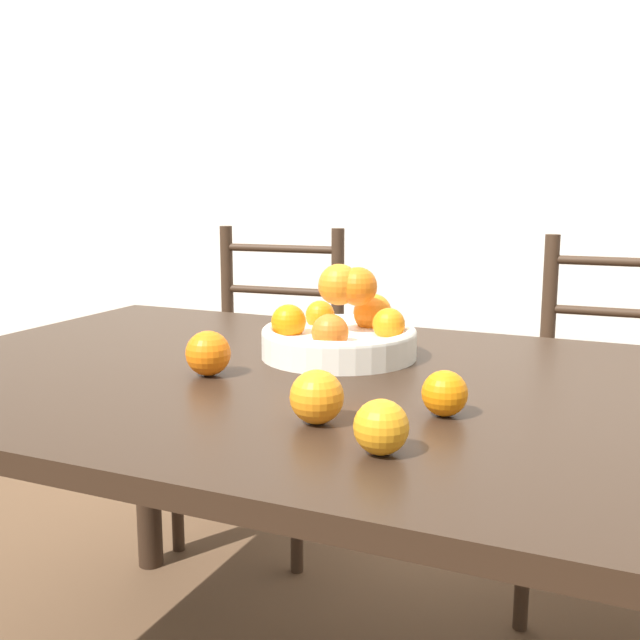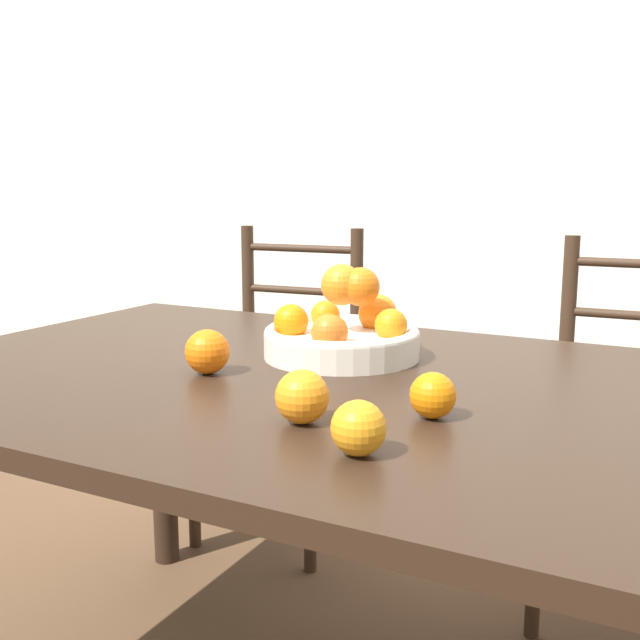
# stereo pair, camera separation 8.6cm
# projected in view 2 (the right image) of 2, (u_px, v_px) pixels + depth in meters

# --- Properties ---
(wall_back) EXTENTS (8.00, 0.06, 2.60)m
(wall_back) POSITION_uv_depth(u_px,v_px,m) (519.00, 118.00, 2.57)
(wall_back) COLOR silver
(wall_back) RESTS_ON ground_plane
(dining_table) EXTENTS (1.58, 1.03, 0.74)m
(dining_table) POSITION_uv_depth(u_px,v_px,m) (309.00, 422.00, 1.36)
(dining_table) COLOR black
(dining_table) RESTS_ON ground_plane
(fruit_bowl) EXTENTS (0.31, 0.31, 0.19)m
(fruit_bowl) POSITION_uv_depth(u_px,v_px,m) (343.00, 330.00, 1.47)
(fruit_bowl) COLOR silver
(fruit_bowl) RESTS_ON dining_table
(orange_loose_0) EXTENTS (0.08, 0.08, 0.08)m
(orange_loose_0) POSITION_uv_depth(u_px,v_px,m) (207.00, 352.00, 1.35)
(orange_loose_0) COLOR orange
(orange_loose_0) RESTS_ON dining_table
(orange_loose_1) EXTENTS (0.08, 0.08, 0.08)m
(orange_loose_1) POSITION_uv_depth(u_px,v_px,m) (302.00, 397.00, 1.07)
(orange_loose_1) COLOR orange
(orange_loose_1) RESTS_ON dining_table
(orange_loose_2) EXTENTS (0.07, 0.07, 0.07)m
(orange_loose_2) POSITION_uv_depth(u_px,v_px,m) (358.00, 428.00, 0.94)
(orange_loose_2) COLOR orange
(orange_loose_2) RESTS_ON dining_table
(orange_loose_3) EXTENTS (0.07, 0.07, 0.07)m
(orange_loose_3) POSITION_uv_depth(u_px,v_px,m) (433.00, 395.00, 1.09)
(orange_loose_3) COLOR orange
(orange_loose_3) RESTS_ON dining_table
(chair_left) EXTENTS (0.45, 0.43, 0.94)m
(chair_left) POSITION_uv_depth(u_px,v_px,m) (282.00, 385.00, 2.31)
(chair_left) COLOR #382619
(chair_left) RESTS_ON ground_plane
(chair_right) EXTENTS (0.44, 0.42, 0.94)m
(chair_right) POSITION_uv_depth(u_px,v_px,m) (635.00, 435.00, 1.85)
(chair_right) COLOR #382619
(chair_right) RESTS_ON ground_plane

